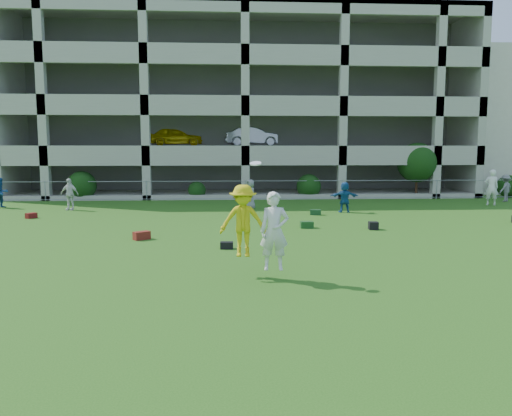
{
  "coord_description": "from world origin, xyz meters",
  "views": [
    {
      "loc": [
        -1.24,
        -11.41,
        3.12
      ],
      "look_at": [
        -0.35,
        3.0,
        1.4
      ],
      "focal_mm": 35.0,
      "sensor_mm": 36.0,
      "label": 1
    }
  ],
  "objects": [
    {
      "name": "bystander_c",
      "position": [
        0.06,
        14.15,
        0.77
      ],
      "size": [
        0.73,
        0.88,
        1.54
      ],
      "primitive_type": "imported",
      "rotation": [
        0.0,
        0.0,
        -1.21
      ],
      "color": "slate",
      "rests_on": "ground"
    },
    {
      "name": "bystander_e",
      "position": [
        13.46,
        15.23,
        0.99
      ],
      "size": [
        0.82,
        0.64,
        1.98
      ],
      "primitive_type": "imported",
      "rotation": [
        0.0,
        0.0,
        2.89
      ],
      "color": "white",
      "rests_on": "ground"
    },
    {
      "name": "bag_green_c",
      "position": [
        1.97,
        7.93,
        0.13
      ],
      "size": [
        0.5,
        0.35,
        0.26
      ],
      "primitive_type": "cube",
      "rotation": [
        0.0,
        0.0,
        0.0
      ],
      "color": "#153C17",
      "rests_on": "ground"
    },
    {
      "name": "bag_green_g",
      "position": [
        3.03,
        11.78,
        0.12
      ],
      "size": [
        0.55,
        0.4,
        0.25
      ],
      "primitive_type": "cube",
      "rotation": [
        0.0,
        0.0,
        -0.23
      ],
      "color": "#143513",
      "rests_on": "ground"
    },
    {
      "name": "bystander_f",
      "position": [
        15.31,
        17.02,
        0.8
      ],
      "size": [
        1.19,
        1.05,
        1.59
      ],
      "primitive_type": "imported",
      "rotation": [
        0.0,
        0.0,
        3.7
      ],
      "color": "slate",
      "rests_on": "ground"
    },
    {
      "name": "shrub_row",
      "position": [
        4.59,
        19.7,
        1.51
      ],
      "size": [
        34.38,
        2.52,
        3.5
      ],
      "color": "#163D11",
      "rests_on": "ground"
    },
    {
      "name": "bag_red_f",
      "position": [
        -9.99,
        11.45,
        0.12
      ],
      "size": [
        0.49,
        0.53,
        0.24
      ],
      "primitive_type": "cube",
      "rotation": [
        0.0,
        0.0,
        0.94
      ],
      "color": "#57120E",
      "rests_on": "ground"
    },
    {
      "name": "bystander_d",
      "position": [
        4.62,
        12.68,
        0.75
      ],
      "size": [
        1.42,
        0.53,
        1.5
      ],
      "primitive_type": "imported",
      "rotation": [
        0.0,
        0.0,
        3.08
      ],
      "color": "#1F518E",
      "rests_on": "ground"
    },
    {
      "name": "bystander_b",
      "position": [
        -9.17,
        14.41,
        0.81
      ],
      "size": [
        1.01,
        0.58,
        1.63
      ],
      "primitive_type": "imported",
      "rotation": [
        0.0,
        0.0,
        -0.2
      ],
      "color": "silver",
      "rests_on": "ground"
    },
    {
      "name": "bag_red_a",
      "position": [
        -4.14,
        5.77,
        0.14
      ],
      "size": [
        0.62,
        0.57,
        0.28
      ],
      "primitive_type": "cube",
      "rotation": [
        0.0,
        0.0,
        0.63
      ],
      "color": "#5A0F12",
      "rests_on": "ground"
    },
    {
      "name": "fence",
      "position": [
        0.0,
        19.0,
        0.61
      ],
      "size": [
        36.06,
        0.06,
        1.2
      ],
      "color": "gray",
      "rests_on": "ground"
    },
    {
      "name": "frisbee_contest",
      "position": [
        -0.59,
        0.45,
        1.32
      ],
      "size": [
        1.66,
        0.92,
        2.59
      ],
      "color": "gold",
      "rests_on": "ground"
    },
    {
      "name": "ground",
      "position": [
        0.0,
        0.0,
        0.0
      ],
      "size": [
        100.0,
        100.0,
        0.0
      ],
      "primitive_type": "plane",
      "color": "#235114",
      "rests_on": "ground"
    },
    {
      "name": "bystander_a",
      "position": [
        -13.1,
        15.66,
        0.8
      ],
      "size": [
        0.94,
        0.98,
        1.6
      ],
      "primitive_type": "imported",
      "rotation": [
        0.0,
        0.0,
        0.97
      ],
      "color": "navy",
      "rests_on": "ground"
    },
    {
      "name": "parking_garage",
      "position": [
        -0.01,
        27.7,
        6.01
      ],
      "size": [
        30.0,
        14.0,
        12.0
      ],
      "color": "#9E998C",
      "rests_on": "ground"
    },
    {
      "name": "crate_d",
      "position": [
        4.49,
        7.39,
        0.15
      ],
      "size": [
        0.38,
        0.38,
        0.3
      ],
      "primitive_type": "cube",
      "rotation": [
        0.0,
        0.0,
        -0.08
      ],
      "color": "black",
      "rests_on": "ground"
    },
    {
      "name": "bag_black_b",
      "position": [
        -1.21,
        3.99,
        0.11
      ],
      "size": [
        0.41,
        0.27,
        0.22
      ],
      "primitive_type": "cube",
      "rotation": [
        0.0,
        0.0,
        -0.04
      ],
      "color": "black",
      "rests_on": "ground"
    }
  ]
}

